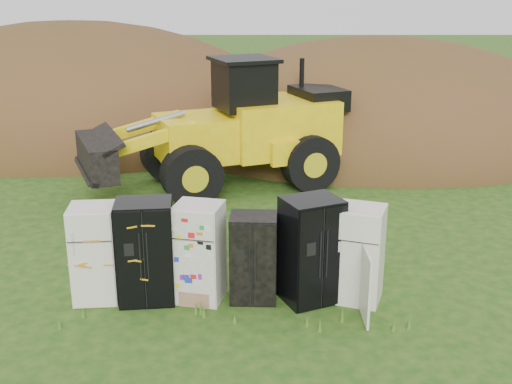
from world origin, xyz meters
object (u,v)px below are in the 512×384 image
(wheel_loader, at_px, (214,125))
(fridge_dark_mid, at_px, (253,258))
(fridge_sticker, at_px, (199,252))
(fridge_leftmost, at_px, (95,253))
(fridge_open_door, at_px, (359,254))
(fridge_black_side, at_px, (146,252))
(fridge_black_right, at_px, (311,250))

(wheel_loader, bearing_deg, fridge_dark_mid, -102.58)
(fridge_sticker, relative_size, fridge_dark_mid, 1.12)
(fridge_leftmost, relative_size, fridge_open_door, 1.00)
(fridge_sticker, bearing_deg, fridge_dark_mid, 11.60)
(fridge_leftmost, xyz_separation_m, fridge_open_door, (4.78, -0.03, -0.00))
(fridge_leftmost, distance_m, fridge_open_door, 4.78)
(fridge_black_side, bearing_deg, fridge_black_right, -5.91)
(fridge_leftmost, height_order, fridge_open_door, fridge_leftmost)
(wheel_loader, bearing_deg, fridge_black_right, -94.26)
(fridge_black_side, height_order, fridge_open_door, fridge_black_side)
(fridge_sticker, xyz_separation_m, wheel_loader, (-0.15, 6.64, 0.88))
(fridge_black_side, bearing_deg, fridge_leftmost, 171.61)
(fridge_dark_mid, xyz_separation_m, wheel_loader, (-1.12, 6.65, 0.98))
(fridge_black_side, distance_m, wheel_loader, 6.78)
(fridge_black_side, distance_m, fridge_open_door, 3.85)
(fridge_sticker, distance_m, fridge_open_door, 2.88)
(fridge_sticker, bearing_deg, fridge_black_right, 11.16)
(fridge_black_right, height_order, fridge_open_door, fridge_black_right)
(fridge_black_side, bearing_deg, wheel_loader, 77.02)
(fridge_leftmost, relative_size, fridge_sticker, 0.98)
(wheel_loader, bearing_deg, fridge_open_door, -87.73)
(fridge_open_door, bearing_deg, fridge_leftmost, -161.10)
(fridge_black_right, distance_m, fridge_open_door, 0.88)
(fridge_open_door, bearing_deg, fridge_sticker, -161.42)
(fridge_leftmost, xyz_separation_m, wheel_loader, (1.74, 6.64, 0.90))
(fridge_sticker, xyz_separation_m, fridge_open_door, (2.88, -0.03, -0.02))
(fridge_open_door, bearing_deg, fridge_dark_mid, -161.45)
(fridge_leftmost, xyz_separation_m, fridge_black_right, (3.90, -0.03, 0.08))
(fridge_leftmost, relative_size, fridge_black_right, 0.92)
(fridge_dark_mid, distance_m, wheel_loader, 6.81)
(fridge_leftmost, distance_m, fridge_dark_mid, 2.87)
(fridge_leftmost, distance_m, fridge_black_side, 0.93)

